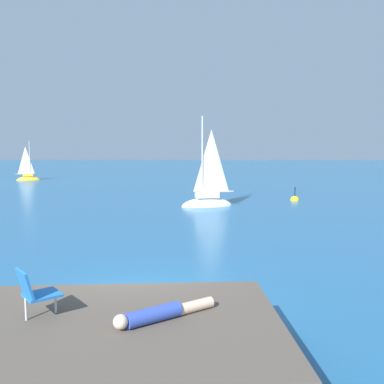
{
  "coord_description": "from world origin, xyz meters",
  "views": [
    {
      "loc": [
        1.51,
        -9.98,
        3.68
      ],
      "look_at": [
        1.12,
        11.62,
        1.21
      ],
      "focal_mm": 41.21,
      "sensor_mm": 36.0,
      "label": 1
    }
  ],
  "objects_px": {
    "person_sunbather": "(161,313)",
    "beach_chair": "(35,291)",
    "marker_buoy": "(295,200)",
    "sailboat_near": "(207,201)",
    "sailboat_far": "(28,178)"
  },
  "relations": [
    {
      "from": "person_sunbather",
      "to": "marker_buoy",
      "type": "distance_m",
      "value": 22.16
    },
    {
      "from": "sailboat_far",
      "to": "beach_chair",
      "type": "height_order",
      "value": "sailboat_far"
    },
    {
      "from": "sailboat_far",
      "to": "beach_chair",
      "type": "bearing_deg",
      "value": -83.3
    },
    {
      "from": "sailboat_near",
      "to": "person_sunbather",
      "type": "height_order",
      "value": "sailboat_near"
    },
    {
      "from": "beach_chair",
      "to": "person_sunbather",
      "type": "bearing_deg",
      "value": -41.07
    },
    {
      "from": "sailboat_near",
      "to": "marker_buoy",
      "type": "height_order",
      "value": "sailboat_near"
    },
    {
      "from": "beach_chair",
      "to": "marker_buoy",
      "type": "distance_m",
      "value": 22.78
    },
    {
      "from": "beach_chair",
      "to": "marker_buoy",
      "type": "xyz_separation_m",
      "value": [
        8.57,
        21.06,
        -1.37
      ]
    },
    {
      "from": "beach_chair",
      "to": "marker_buoy",
      "type": "bearing_deg",
      "value": 28.58
    },
    {
      "from": "sailboat_far",
      "to": "marker_buoy",
      "type": "height_order",
      "value": "sailboat_far"
    },
    {
      "from": "sailboat_far",
      "to": "marker_buoy",
      "type": "xyz_separation_m",
      "value": [
        22.47,
        -14.16,
        -0.22
      ]
    },
    {
      "from": "sailboat_near",
      "to": "beach_chair",
      "type": "bearing_deg",
      "value": 68.23
    },
    {
      "from": "sailboat_far",
      "to": "beach_chair",
      "type": "distance_m",
      "value": 37.89
    },
    {
      "from": "sailboat_near",
      "to": "beach_chair",
      "type": "height_order",
      "value": "sailboat_near"
    },
    {
      "from": "person_sunbather",
      "to": "beach_chair",
      "type": "xyz_separation_m",
      "value": [
        -1.97,
        0.06,
        0.33
      ]
    }
  ]
}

